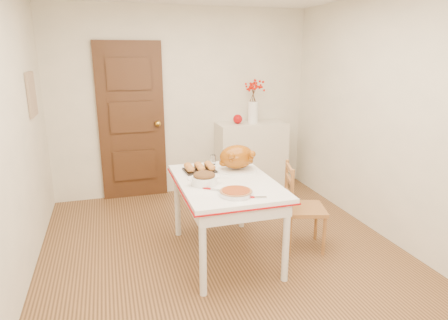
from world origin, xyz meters
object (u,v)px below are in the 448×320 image
object	(u,v)px
sideboard	(251,156)
pumpkin_pie	(236,192)
chair_oak	(305,207)
kitchen_table	(226,218)
turkey_platter	(237,158)

from	to	relation	value
sideboard	pumpkin_pie	world-z (taller)	sideboard
chair_oak	kitchen_table	bearing A→B (deg)	101.57
sideboard	chair_oak	size ratio (longest dim) A/B	1.10
sideboard	chair_oak	bearing A→B (deg)	-93.42
chair_oak	turkey_platter	xyz separation A→B (m)	(-0.61, 0.32, 0.47)
kitchen_table	chair_oak	xyz separation A→B (m)	(0.80, -0.07, 0.05)
sideboard	chair_oak	xyz separation A→B (m)	(-0.11, -1.80, -0.04)
kitchen_table	chair_oak	bearing A→B (deg)	-4.81
chair_oak	pumpkin_pie	world-z (taller)	chair_oak
chair_oak	turkey_platter	world-z (taller)	turkey_platter
sideboard	kitchen_table	world-z (taller)	sideboard
kitchen_table	chair_oak	world-z (taller)	chair_oak
pumpkin_pie	sideboard	bearing A→B (deg)	66.12
turkey_platter	pumpkin_pie	bearing A→B (deg)	-108.16
kitchen_table	pumpkin_pie	size ratio (longest dim) A/B	4.63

